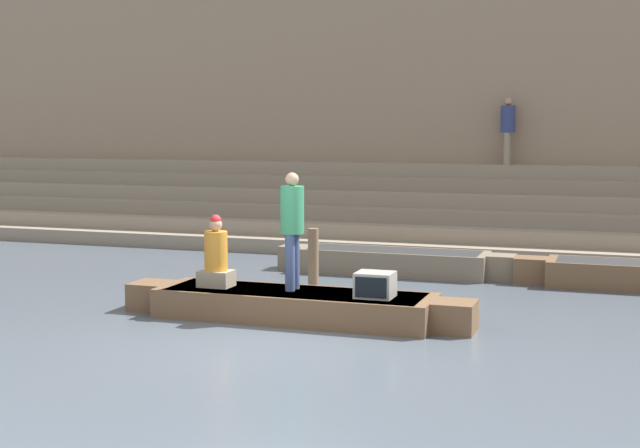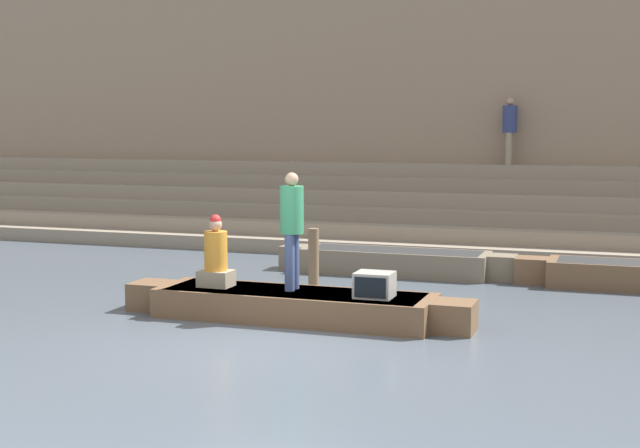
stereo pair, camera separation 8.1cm
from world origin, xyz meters
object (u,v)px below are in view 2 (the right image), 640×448
object	(u,v)px
tv_set	(374,285)
person_on_steps	(510,126)
moored_boat_distant	(395,261)
person_rowing	(216,258)
rowboat_main	(294,304)
mooring_post	(314,261)
person_standing	(292,223)

from	to	relation	value
tv_set	person_on_steps	xyz separation A→B (m)	(0.65, 9.79, 2.28)
moored_boat_distant	person_on_steps	bearing A→B (deg)	71.81
person_rowing	rowboat_main	bearing A→B (deg)	-0.84
person_rowing	moored_boat_distant	size ratio (longest dim) A/B	0.24
person_rowing	person_on_steps	world-z (taller)	person_on_steps
moored_boat_distant	person_on_steps	xyz separation A→B (m)	(1.54, 5.14, 2.66)
rowboat_main	mooring_post	xyz separation A→B (m)	(-0.41, 2.03, 0.35)
rowboat_main	person_on_steps	xyz separation A→B (m)	(1.94, 9.71, 2.68)
person_standing	person_rowing	bearing A→B (deg)	-174.37
tv_set	rowboat_main	bearing A→B (deg)	176.31
rowboat_main	tv_set	size ratio (longest dim) A/B	10.05
person_standing	mooring_post	bearing A→B (deg)	99.48
person_on_steps	person_standing	bearing A→B (deg)	-34.61
rowboat_main	tv_set	xyz separation A→B (m)	(1.29, -0.07, 0.39)
person_standing	mooring_post	world-z (taller)	person_standing
person_rowing	moored_boat_distant	xyz separation A→B (m)	(1.69, 4.60, -0.64)
person_rowing	moored_boat_distant	world-z (taller)	person_rowing
person_standing	rowboat_main	bearing A→B (deg)	-55.90
tv_set	moored_boat_distant	bearing A→B (deg)	100.39
rowboat_main	person_standing	xyz separation A→B (m)	(-0.07, 0.10, 1.24)
person_standing	person_rowing	xyz separation A→B (m)	(-1.22, -0.13, -0.58)
rowboat_main	person_on_steps	bearing A→B (deg)	80.90
person_standing	tv_set	size ratio (longest dim) A/B	3.29
moored_boat_distant	tv_set	bearing A→B (deg)	-80.76
rowboat_main	mooring_post	bearing A→B (deg)	103.53
rowboat_main	person_on_steps	size ratio (longest dim) A/B	3.37
person_rowing	tv_set	size ratio (longest dim) A/B	2.07
moored_boat_distant	person_on_steps	size ratio (longest dim) A/B	2.91
rowboat_main	person_standing	world-z (taller)	person_standing
mooring_post	tv_set	bearing A→B (deg)	-51.14
person_on_steps	person_rowing	bearing A→B (deg)	-41.15
person_rowing	person_on_steps	xyz separation A→B (m)	(3.23, 9.74, 2.02)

